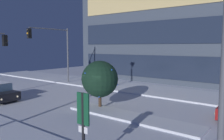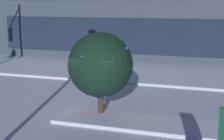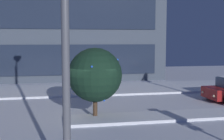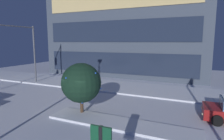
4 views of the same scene
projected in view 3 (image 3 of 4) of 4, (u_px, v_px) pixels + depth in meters
name	position (u px, v px, depth m)	size (l,w,h in m)	color
ground	(87.00, 118.00, 14.49)	(52.00, 52.00, 0.00)	silver
curb_strip_far	(76.00, 90.00, 22.38)	(52.00, 5.20, 0.14)	silver
median_strip	(157.00, 117.00, 14.54)	(9.00, 1.80, 0.14)	silver
decorated_tree_median	(95.00, 75.00, 14.32)	(2.62, 2.62, 3.45)	#473323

